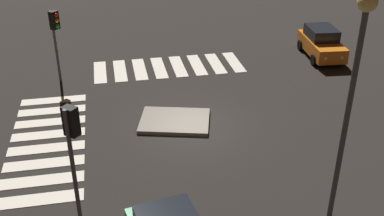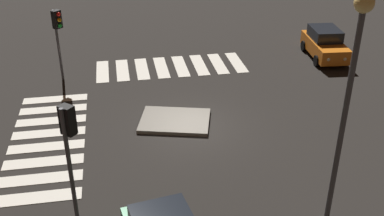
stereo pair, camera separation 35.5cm
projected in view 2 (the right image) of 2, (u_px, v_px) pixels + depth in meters
ground_plane at (192, 127)px, 21.24m from camera, size 80.00×80.00×0.00m
traffic_island at (175, 121)px, 21.59m from camera, size 3.70×3.13×0.18m
car_orange at (325, 44)px, 28.49m from camera, size 2.26×4.32×1.83m
traffic_light_east at (58, 28)px, 24.42m from camera, size 0.54×0.54×3.99m
traffic_light_north at (69, 137)px, 14.23m from camera, size 0.54×0.53×4.33m
street_lamp at (351, 77)px, 13.37m from camera, size 0.56×0.56×7.70m
crosswalk_near at (171, 67)px, 27.52m from camera, size 8.75×3.20×0.02m
crosswalk_side at (48, 140)px, 20.24m from camera, size 3.20×8.75×0.02m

